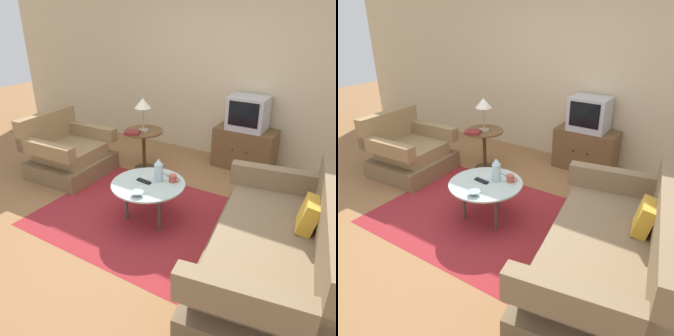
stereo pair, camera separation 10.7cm
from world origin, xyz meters
The scene contains 16 objects.
ground_plane centered at (0.00, 0.00, 0.00)m, with size 16.00×16.00×0.00m, color olive.
back_wall centered at (0.00, 2.29, 1.35)m, with size 9.00×0.12×2.70m, color #CCB78E.
area_rug centered at (0.05, 0.11, 0.00)m, with size 2.44×1.80×0.00m, color maroon.
armchair centered at (-1.60, 0.49, 0.28)m, with size 0.97×1.04×0.84m.
couch centered at (1.47, -0.09, 0.29)m, with size 1.30×2.02×0.89m.
coffee_table centered at (0.05, 0.11, 0.41)m, with size 0.80×0.80×0.45m.
side_table centered at (-0.75, 1.15, 0.43)m, with size 0.55×0.55×0.60m.
tv_stand centered at (0.47, 1.98, 0.30)m, with size 0.87×0.45×0.60m.
television centered at (0.47, 1.98, 0.83)m, with size 0.52×0.41×0.47m.
table_lamp centered at (-0.74, 1.14, 0.97)m, with size 0.23×0.23×0.46m.
vase centered at (0.12, 0.21, 0.57)m, with size 0.09×0.09×0.26m.
mug centered at (0.26, 0.28, 0.49)m, with size 0.13×0.08×0.08m.
bowl centered at (0.11, -0.17, 0.47)m, with size 0.13×0.13×0.04m.
tv_remote_dark centered at (0.00, 0.10, 0.46)m, with size 0.18×0.07×0.02m.
tv_remote_silver centered at (0.11, 0.39, 0.46)m, with size 0.18×0.11×0.02m.
book centered at (-0.79, 0.95, 0.62)m, with size 0.24×0.22×0.04m.
Camera 1 is at (1.88, -2.45, 2.10)m, focal length 35.39 mm.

